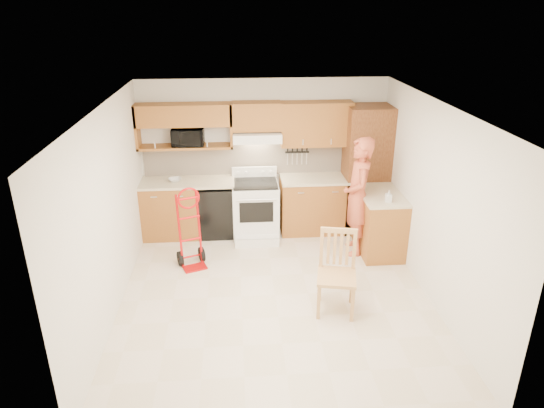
{
  "coord_description": "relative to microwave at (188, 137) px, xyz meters",
  "views": [
    {
      "loc": [
        -0.47,
        -5.47,
        3.59
      ],
      "look_at": [
        0.0,
        0.5,
        1.1
      ],
      "focal_mm": 32.11,
      "sensor_mm": 36.0,
      "label": 1
    }
  ],
  "objects": [
    {
      "name": "countertop_return",
      "position": [
        2.91,
        -0.94,
        -0.71
      ],
      "size": [
        0.63,
        1.0,
        0.04
      ],
      "primitive_type": "cube",
      "color": "#BDB392",
      "rests_on": "cab_return_right"
    },
    {
      "name": "countertop_left",
      "position": [
        -0.04,
        -0.13,
        -0.71
      ],
      "size": [
        1.5,
        0.63,
        0.04
      ],
      "primitive_type": "cube",
      "color": "#BDB392",
      "rests_on": "lower_cab_left"
    },
    {
      "name": "ceiling",
      "position": [
        1.21,
        -2.08,
        0.88
      ],
      "size": [
        4.0,
        4.5,
        0.02
      ],
      "primitive_type": "cube",
      "color": "white",
      "rests_on": "ground"
    },
    {
      "name": "hand_truck",
      "position": [
        0.07,
        -1.22,
        -1.07
      ],
      "size": [
        0.55,
        0.53,
        1.11
      ],
      "primitive_type": null,
      "rotation": [
        0.0,
        0.0,
        0.36
      ],
      "color": "#BB0B0C",
      "rests_on": "ground"
    },
    {
      "name": "floor",
      "position": [
        1.21,
        -2.08,
        -1.64
      ],
      "size": [
        4.0,
        4.5,
        0.02
      ],
      "primitive_type": "cube",
      "color": "beige",
      "rests_on": "ground"
    },
    {
      "name": "cab_return_right",
      "position": [
        2.91,
        -0.94,
        -1.18
      ],
      "size": [
        0.6,
        1.0,
        0.9
      ],
      "primitive_type": "cube",
      "color": "brown",
      "rests_on": "ground"
    },
    {
      "name": "lower_cab_right",
      "position": [
        2.04,
        -0.14,
        -1.18
      ],
      "size": [
        1.14,
        0.6,
        0.9
      ],
      "primitive_type": "cube",
      "color": "brown",
      "rests_on": "ground"
    },
    {
      "name": "upper_cab_center",
      "position": [
        1.09,
        0.0,
        0.31
      ],
      "size": [
        0.76,
        0.33,
        0.44
      ],
      "primitive_type": "cube",
      "color": "brown",
      "rests_on": "wall_back"
    },
    {
      "name": "wall_left",
      "position": [
        -0.8,
        -2.08,
        -0.38
      ],
      "size": [
        0.02,
        4.5,
        2.5
      ],
      "primitive_type": "cube",
      "color": "silver",
      "rests_on": "ground"
    },
    {
      "name": "backsplash",
      "position": [
        1.21,
        0.15,
        -0.43
      ],
      "size": [
        3.92,
        0.03,
        0.55
      ],
      "primitive_type": "cube",
      "color": "beige",
      "rests_on": "wall_back"
    },
    {
      "name": "microwave",
      "position": [
        0.0,
        0.0,
        0.0
      ],
      "size": [
        0.51,
        0.35,
        0.28
      ],
      "primitive_type": "imported",
      "rotation": [
        0.0,
        0.0,
        -0.02
      ],
      "color": "black",
      "rests_on": "upper_shelf_mw"
    },
    {
      "name": "upper_shelf_mw",
      "position": [
        -0.04,
        0.0,
        -0.16
      ],
      "size": [
        1.5,
        0.33,
        0.04
      ],
      "primitive_type": "cube",
      "color": "brown",
      "rests_on": "wall_back"
    },
    {
      "name": "wall_right",
      "position": [
        3.22,
        -2.08,
        -0.38
      ],
      "size": [
        0.02,
        4.5,
        2.5
      ],
      "primitive_type": "cube",
      "color": "silver",
      "rests_on": "ground"
    },
    {
      "name": "person",
      "position": [
        2.54,
        -0.94,
        -0.72
      ],
      "size": [
        0.49,
        0.69,
        1.82
      ],
      "primitive_type": "imported",
      "rotation": [
        0.0,
        0.0,
        -1.65
      ],
      "color": "#C25336",
      "rests_on": "ground"
    },
    {
      "name": "pantry_tall",
      "position": [
        2.86,
        -0.14,
        -0.58
      ],
      "size": [
        0.7,
        0.6,
        2.1
      ],
      "primitive_type": "cube",
      "color": "brown",
      "rests_on": "ground"
    },
    {
      "name": "bowl",
      "position": [
        -0.24,
        -0.14,
        -0.66
      ],
      "size": [
        0.23,
        0.23,
        0.05
      ],
      "primitive_type": "imported",
      "rotation": [
        0.0,
        0.0,
        0.17
      ],
      "color": "white",
      "rests_on": "countertop_left"
    },
    {
      "name": "upper_cab_right",
      "position": [
        2.04,
        0.0,
        0.17
      ],
      "size": [
        1.14,
        0.33,
        0.7
      ],
      "primitive_type": "cube",
      "color": "brown",
      "rests_on": "wall_back"
    },
    {
      "name": "countertop_right",
      "position": [
        2.04,
        -0.13,
        -0.71
      ],
      "size": [
        1.14,
        0.63,
        0.04
      ],
      "primitive_type": "cube",
      "color": "#BDB392",
      "rests_on": "lower_cab_right"
    },
    {
      "name": "dining_chair",
      "position": [
        1.93,
        -2.49,
        -1.11
      ],
      "size": [
        0.56,
        0.6,
        1.04
      ],
      "primitive_type": null,
      "rotation": [
        0.0,
        0.0,
        -0.21
      ],
      "color": "tan",
      "rests_on": "ground"
    },
    {
      "name": "soap_bottle",
      "position": [
        2.91,
        -1.25,
        -0.6
      ],
      "size": [
        0.08,
        0.08,
        0.18
      ],
      "primitive_type": "imported",
      "rotation": [
        0.0,
        0.0,
        0.01
      ],
      "color": "white",
      "rests_on": "countertop_return"
    },
    {
      "name": "upper_cab_left",
      "position": [
        -0.04,
        0.0,
        0.35
      ],
      "size": [
        1.5,
        0.33,
        0.34
      ],
      "primitive_type": "cube",
      "color": "brown",
      "rests_on": "wall_back"
    },
    {
      "name": "dishwasher",
      "position": [
        0.41,
        -0.14,
        -1.2
      ],
      "size": [
        0.6,
        0.6,
        0.85
      ],
      "primitive_type": "cube",
      "color": "black",
      "rests_on": "ground"
    },
    {
      "name": "wall_back",
      "position": [
        1.21,
        0.17,
        -0.38
      ],
      "size": [
        4.0,
        0.02,
        2.5
      ],
      "primitive_type": "cube",
      "color": "silver",
      "rests_on": "ground"
    },
    {
      "name": "lower_cab_left",
      "position": [
        -0.34,
        -0.14,
        -1.18
      ],
      "size": [
        0.9,
        0.6,
        0.9
      ],
      "primitive_type": "cube",
      "color": "brown",
      "rests_on": "ground"
    },
    {
      "name": "range_hood",
      "position": [
        1.09,
        -0.06,
        0.0
      ],
      "size": [
        0.76,
        0.46,
        0.14
      ],
      "primitive_type": "cube",
      "color": "white",
      "rests_on": "wall_back"
    },
    {
      "name": "knife_strip",
      "position": [
        1.76,
        0.12,
        -0.39
      ],
      "size": [
        0.4,
        0.05,
        0.29
      ],
      "primitive_type": null,
      "color": "black",
      "rests_on": "backsplash"
    },
    {
      "name": "wall_front",
      "position": [
        1.21,
        -4.34,
        -0.38
      ],
      "size": [
        4.0,
        0.02,
        2.5
      ],
      "primitive_type": "cube",
      "color": "silver",
      "rests_on": "ground"
    },
    {
      "name": "range",
      "position": [
        1.04,
        -0.3,
        -1.08
      ],
      "size": [
        0.74,
        0.97,
        1.09
      ],
      "primitive_type": null,
      "color": "white",
      "rests_on": "ground"
    }
  ]
}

